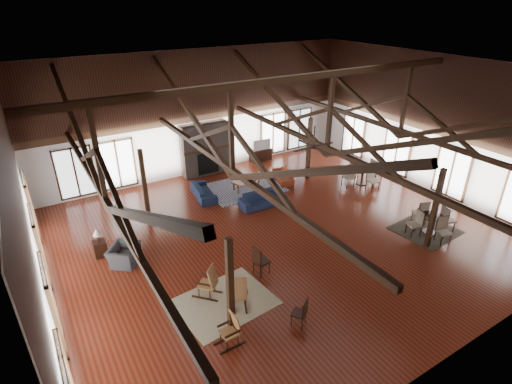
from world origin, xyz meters
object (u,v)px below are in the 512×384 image
cafe_table_near (432,221)px  tv_console (261,155)px  sofa_navy_front (263,199)px  sofa_orange (283,176)px  coffee_table (246,181)px  cafe_table_far (363,173)px  armchair (124,255)px  sofa_navy_left (204,191)px

cafe_table_near → tv_console: (-1.56, 9.69, -0.20)m
sofa_navy_front → sofa_orange: bearing=39.7°
tv_console → cafe_table_near: bearing=-80.9°
sofa_orange → coffee_table: bearing=-73.7°
coffee_table → cafe_table_far: 5.57m
sofa_navy_front → sofa_orange: size_ratio=1.21×
cafe_table_far → tv_console: (-2.52, 5.13, -0.25)m
coffee_table → armchair: armchair is taller
armchair → sofa_orange: bearing=-32.4°
sofa_orange → tv_console: bearing=-171.4°
sofa_orange → tv_console: size_ratio=1.39×
sofa_navy_left → armchair: (-4.35, -3.10, 0.04)m
sofa_navy_front → cafe_table_far: 5.29m
armchair → coffee_table: bearing=-26.7°
coffee_table → cafe_table_near: (4.08, -6.92, 0.06)m
sofa_navy_front → coffee_table: (0.19, 1.74, 0.14)m
sofa_orange → sofa_navy_left: bearing=-77.2°
sofa_orange → cafe_table_near: bearing=34.9°
coffee_table → tv_console: size_ratio=1.19×
coffee_table → sofa_navy_front: bearing=-113.3°
armchair → cafe_table_far: (11.43, 0.43, 0.23)m
armchair → cafe_table_far: size_ratio=0.46×
sofa_navy_front → cafe_table_near: bearing=-47.6°
armchair → cafe_table_near: cafe_table_near is taller
coffee_table → cafe_table_far: (5.05, -2.35, 0.11)m
coffee_table → sofa_navy_left: bearing=153.9°
coffee_table → tv_console: 3.76m
sofa_navy_left → sofa_orange: size_ratio=1.14×
cafe_table_near → tv_console: cafe_table_near is taller
sofa_navy_left → tv_console: size_ratio=1.57×
sofa_orange → cafe_table_far: size_ratio=0.77×
armchair → cafe_table_near: (10.46, -4.14, 0.18)m
armchair → tv_console: bearing=-18.3°
coffee_table → cafe_table_near: bearing=-76.5°
armchair → tv_console: size_ratio=0.82×
sofa_orange → armchair: size_ratio=1.69×
coffee_table → cafe_table_near: cafe_table_near is taller
cafe_table_near → sofa_navy_left: bearing=130.1°
armchair → tv_console: (8.90, 5.56, -0.02)m
cafe_table_near → tv_console: bearing=99.1°
cafe_table_near → cafe_table_far: (0.97, 4.56, 0.05)m
cafe_table_far → tv_console: bearing=116.2°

